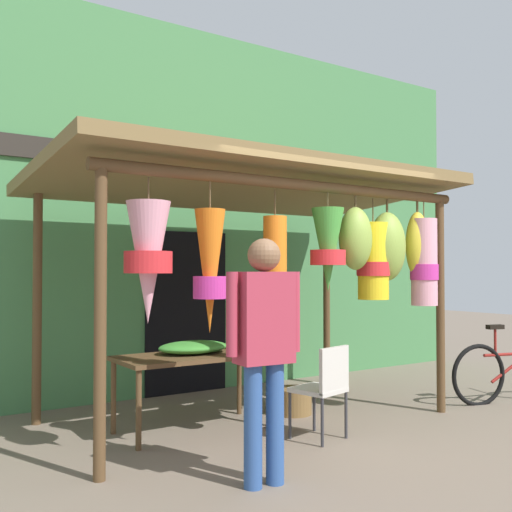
% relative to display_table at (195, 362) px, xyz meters
% --- Properties ---
extents(ground_plane, '(30.00, 30.00, 0.00)m').
position_rel_display_table_xyz_m(ground_plane, '(0.90, -0.69, -0.65)').
color(ground_plane, '#756656').
extents(shop_facade, '(9.08, 0.29, 4.59)m').
position_rel_display_table_xyz_m(shop_facade, '(0.90, 1.71, 1.64)').
color(shop_facade, '#47844C').
rests_on(shop_facade, ground_plane).
extents(market_stall_canopy, '(4.24, 2.38, 2.56)m').
position_rel_display_table_xyz_m(market_stall_canopy, '(0.74, -0.20, 1.45)').
color(market_stall_canopy, brown).
rests_on(market_stall_canopy, ground_plane).
extents(display_table, '(1.48, 0.70, 0.72)m').
position_rel_display_table_xyz_m(display_table, '(0.00, 0.00, 0.00)').
color(display_table, brown).
rests_on(display_table, ground_plane).
extents(flower_heap_on_table, '(0.70, 0.49, 0.12)m').
position_rel_display_table_xyz_m(flower_heap_on_table, '(0.03, 0.05, 0.13)').
color(flower_heap_on_table, green).
rests_on(flower_heap_on_table, display_table).
extents(folding_chair, '(0.48, 0.48, 0.84)m').
position_rel_display_table_xyz_m(folding_chair, '(0.82, -0.94, -0.15)').
color(folding_chair, beige).
rests_on(folding_chair, ground_plane).
extents(wicker_basket_by_table, '(0.40, 0.40, 0.27)m').
position_rel_display_table_xyz_m(wicker_basket_by_table, '(1.17, -0.01, -0.51)').
color(wicker_basket_by_table, brown).
rests_on(wicker_basket_by_table, ground_plane).
extents(customer_foreground, '(0.59, 0.25, 1.75)m').
position_rel_display_table_xyz_m(customer_foreground, '(-0.27, -1.56, 0.39)').
color(customer_foreground, '#2D5193').
rests_on(customer_foreground, ground_plane).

